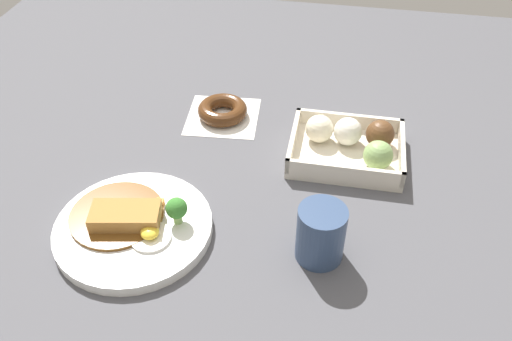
{
  "coord_description": "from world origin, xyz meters",
  "views": [
    {
      "loc": [
        -0.13,
        0.66,
        0.63
      ],
      "look_at": [
        -0.0,
        -0.02,
        0.03
      ],
      "focal_mm": 37.41,
      "sensor_mm": 36.0,
      "label": 1
    }
  ],
  "objects_px": {
    "curry_plate": "(133,225)",
    "coffee_mug": "(321,234)",
    "donut_box": "(351,144)",
    "chocolate_ring_donut": "(223,111)"
  },
  "relations": [
    {
      "from": "curry_plate",
      "to": "coffee_mug",
      "type": "xyz_separation_m",
      "value": [
        -0.29,
        -0.01,
        0.03
      ]
    },
    {
      "from": "curry_plate",
      "to": "donut_box",
      "type": "height_order",
      "value": "same"
    },
    {
      "from": "chocolate_ring_donut",
      "to": "coffee_mug",
      "type": "bearing_deg",
      "value": 124.69
    },
    {
      "from": "curry_plate",
      "to": "donut_box",
      "type": "xyz_separation_m",
      "value": [
        -0.33,
        -0.26,
        0.01
      ]
    },
    {
      "from": "donut_box",
      "to": "chocolate_ring_donut",
      "type": "relative_size",
      "value": 1.34
    },
    {
      "from": "chocolate_ring_donut",
      "to": "coffee_mug",
      "type": "relative_size",
      "value": 1.66
    },
    {
      "from": "curry_plate",
      "to": "chocolate_ring_donut",
      "type": "relative_size",
      "value": 1.62
    },
    {
      "from": "curry_plate",
      "to": "chocolate_ring_donut",
      "type": "distance_m",
      "value": 0.34
    },
    {
      "from": "donut_box",
      "to": "coffee_mug",
      "type": "distance_m",
      "value": 0.25
    },
    {
      "from": "curry_plate",
      "to": "coffee_mug",
      "type": "distance_m",
      "value": 0.3
    }
  ]
}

